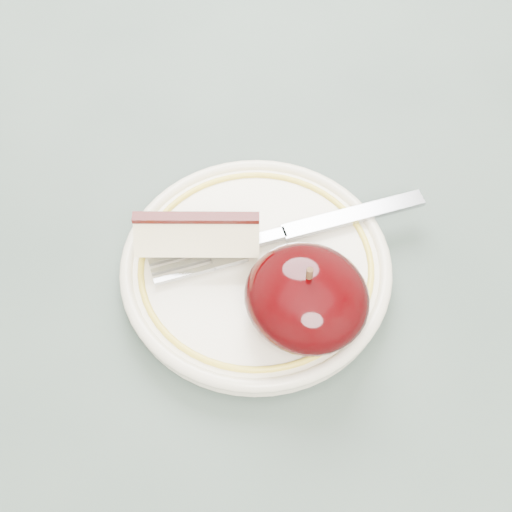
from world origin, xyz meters
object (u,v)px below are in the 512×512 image
Objects in this scene: apple_half at (307,298)px; table at (212,350)px; plate at (256,267)px; fork at (282,234)px.

table is at bearing -164.98° from apple_half.
apple_half reaches higher than table.
plate is (0.02, 0.03, 0.10)m from table.
plate is at bearing -146.95° from fork.
apple_half is (0.07, 0.02, 0.13)m from table.
table is 5.24× the size of fork.
fork is at bearing 70.90° from table.
plate is at bearing 57.43° from table.
fork is at bearing 140.41° from apple_half.
apple_half is at bearing -95.24° from fork.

